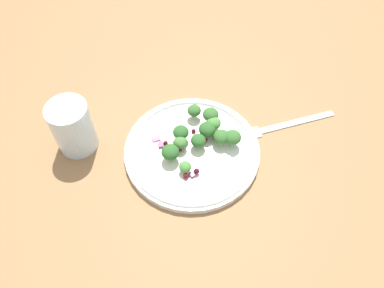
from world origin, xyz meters
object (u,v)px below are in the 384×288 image
(water_glass, at_px, (73,127))
(broccoli_floret_1, at_px, (207,130))
(broccoli_floret_2, at_px, (185,167))
(plate, at_px, (192,150))
(fork, at_px, (282,125))
(broccoli_floret_0, at_px, (214,125))

(water_glass, bearing_deg, broccoli_floret_1, 70.71)
(broccoli_floret_1, relative_size, broccoli_floret_2, 1.42)
(plate, xyz_separation_m, fork, (0.00, 0.18, -0.01))
(plate, distance_m, broccoli_floret_2, 0.05)
(broccoli_floret_2, xyz_separation_m, water_glass, (-0.13, -0.15, 0.02))
(broccoli_floret_2, bearing_deg, broccoli_floret_1, 131.82)
(plate, relative_size, water_glass, 2.46)
(plate, relative_size, broccoli_floret_2, 11.34)
(broccoli_floret_2, relative_size, water_glass, 0.22)
(plate, xyz_separation_m, broccoli_floret_0, (-0.02, 0.05, 0.02))
(broccoli_floret_0, bearing_deg, water_glass, -106.73)
(plate, distance_m, water_glass, 0.21)
(broccoli_floret_0, bearing_deg, broccoli_floret_2, -51.89)
(plate, height_order, broccoli_floret_1, broccoli_floret_1)
(broccoli_floret_2, distance_m, fork, 0.21)
(broccoli_floret_1, bearing_deg, water_glass, -109.29)
(broccoli_floret_0, relative_size, broccoli_floret_1, 0.90)
(plate, bearing_deg, water_glass, -116.69)
(plate, distance_m, fork, 0.18)
(fork, bearing_deg, broccoli_floret_0, -101.47)
(broccoli_floret_2, bearing_deg, plate, 145.30)
(fork, relative_size, water_glass, 1.95)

